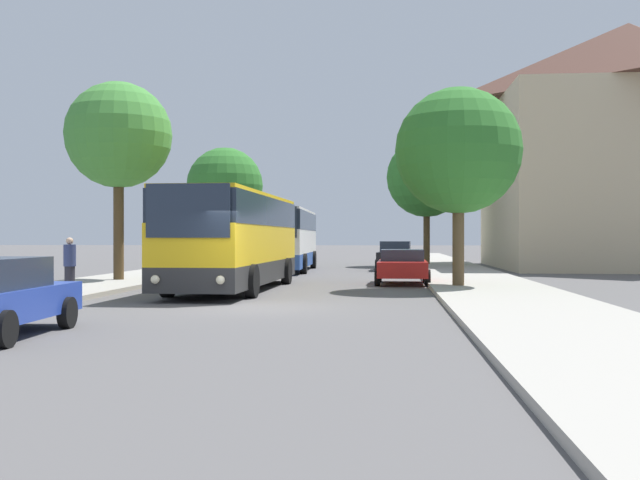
% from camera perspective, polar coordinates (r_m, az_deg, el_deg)
% --- Properties ---
extents(ground_plane, '(300.00, 300.00, 0.00)m').
position_cam_1_polar(ground_plane, '(19.13, -5.54, -5.17)').
color(ground_plane, '#565454').
rests_on(ground_plane, ground).
extents(sidewalk_right, '(4.00, 120.00, 0.15)m').
position_cam_1_polar(sidewalk_right, '(19.12, 15.63, -4.95)').
color(sidewalk_right, '#A39E93').
rests_on(sidewalk_right, ground_plane).
extents(building_right_background, '(15.11, 14.89, 14.29)m').
position_cam_1_polar(building_right_background, '(47.43, 22.45, 6.67)').
color(building_right_background, '#C6B28E').
rests_on(building_right_background, ground_plane).
extents(bus_front, '(3.02, 11.23, 3.25)m').
position_cam_1_polar(bus_front, '(25.58, -6.55, 0.09)').
color(bus_front, '#2D2D2D').
rests_on(bus_front, ground_plane).
extents(bus_middle, '(3.05, 11.04, 3.24)m').
position_cam_1_polar(bus_middle, '(39.93, -2.69, 0.13)').
color(bus_middle, '#2D519E').
rests_on(bus_middle, ground_plane).
extents(parked_car_right_near, '(2.09, 3.96, 1.32)m').
position_cam_1_polar(parked_car_right_near, '(28.83, 6.29, -1.95)').
color(parked_car_right_near, red).
rests_on(parked_car_right_near, ground_plane).
extents(parked_car_right_far, '(2.19, 4.69, 1.58)m').
position_cam_1_polar(parked_car_right_far, '(40.99, 5.78, -1.17)').
color(parked_car_right_far, black).
rests_on(parked_car_right_far, ground_plane).
extents(pedestrian_waiting_far, '(0.36, 0.36, 1.64)m').
position_cam_1_polar(pedestrian_waiting_far, '(23.48, -18.53, -1.80)').
color(pedestrian_waiting_far, '#23232D').
rests_on(pedestrian_waiting_far, sidewalk_left).
extents(tree_left_near, '(4.12, 4.12, 7.69)m').
position_cam_1_polar(tree_left_near, '(30.39, -15.10, 7.67)').
color(tree_left_near, '#513D23').
rests_on(tree_left_near, sidewalk_left).
extents(tree_left_far, '(5.16, 5.16, 7.73)m').
position_cam_1_polar(tree_left_far, '(51.24, -7.25, 4.12)').
color(tree_left_far, brown).
rests_on(tree_left_far, sidewalk_left).
extents(tree_right_near, '(4.94, 4.94, 7.84)m').
position_cam_1_polar(tree_right_near, '(46.88, 8.13, 4.74)').
color(tree_right_near, '#513D23').
rests_on(tree_right_near, sidewalk_right).
extents(tree_right_mid, '(4.32, 4.32, 6.77)m').
position_cam_1_polar(tree_right_mid, '(26.16, 10.50, 6.67)').
color(tree_right_mid, brown).
rests_on(tree_right_mid, sidewalk_right).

